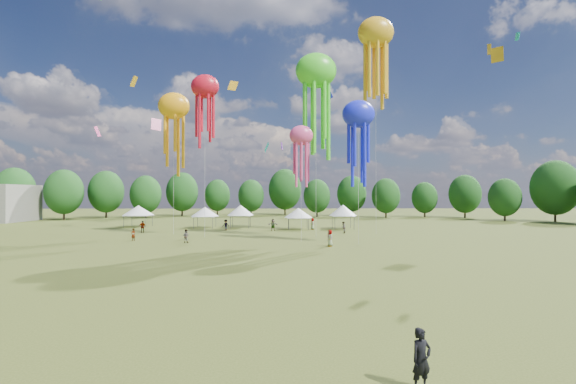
{
  "coord_description": "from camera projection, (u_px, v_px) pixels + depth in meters",
  "views": [
    {
      "loc": [
        3.16,
        -12.02,
        5.79
      ],
      "look_at": [
        3.8,
        15.0,
        6.0
      ],
      "focal_mm": 23.75,
      "sensor_mm": 36.0,
      "label": 1
    }
  ],
  "objects": [
    {
      "name": "ground",
      "position": [
        178.0,
        380.0,
        11.89
      ],
      "size": [
        300.0,
        300.0,
        0.0
      ],
      "primitive_type": "plane",
      "color": "#384416",
      "rests_on": "ground"
    },
    {
      "name": "observer_main",
      "position": [
        421.0,
        359.0,
        11.26
      ],
      "size": [
        0.78,
        0.64,
        1.83
      ],
      "primitive_type": "imported",
      "rotation": [
        0.0,
        0.0,
        0.35
      ],
      "color": "black",
      "rests_on": "ground"
    },
    {
      "name": "spectator_near",
      "position": [
        186.0,
        236.0,
        45.88
      ],
      "size": [
        0.92,
        0.79,
        1.63
      ],
      "primitive_type": "imported",
      "rotation": [
        0.0,
        0.0,
        2.9
      ],
      "color": "gray",
      "rests_on": "ground"
    },
    {
      "name": "spectators_far",
      "position": [
        264.0,
        227.0,
        57.84
      ],
      "size": [
        31.56,
        21.79,
        1.91
      ],
      "color": "gray",
      "rests_on": "ground"
    },
    {
      "name": "festival_tents",
      "position": [
        237.0,
        211.0,
        66.49
      ],
      "size": [
        41.43,
        10.58,
        4.13
      ],
      "color": "#47474C",
      "rests_on": "ground"
    },
    {
      "name": "show_kites",
      "position": [
        299.0,
        92.0,
        52.78
      ],
      "size": [
        34.88,
        14.5,
        32.28
      ],
      "color": "red",
      "rests_on": "ground"
    },
    {
      "name": "small_kites",
      "position": [
        263.0,
        28.0,
        53.08
      ],
      "size": [
        70.08,
        45.36,
        46.36
      ],
      "color": "red",
      "rests_on": "ground"
    },
    {
      "name": "treeline",
      "position": [
        243.0,
        191.0,
        74.35
      ],
      "size": [
        201.57,
        95.24,
        13.43
      ],
      "color": "#38281C",
      "rests_on": "ground"
    }
  ]
}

